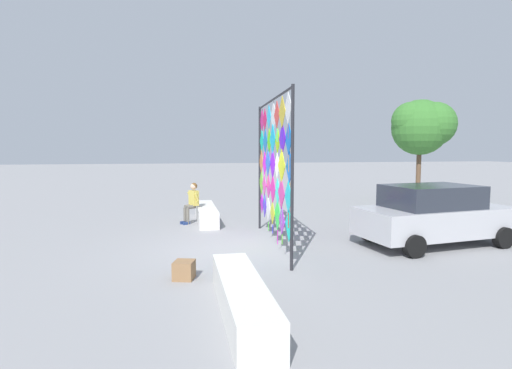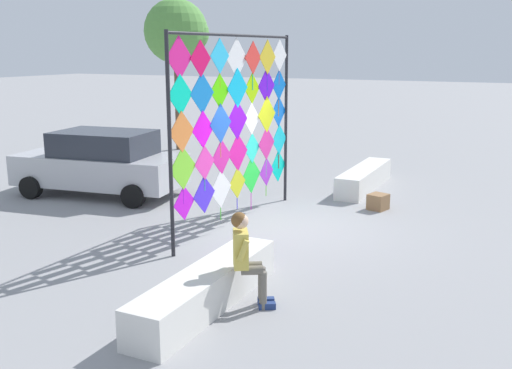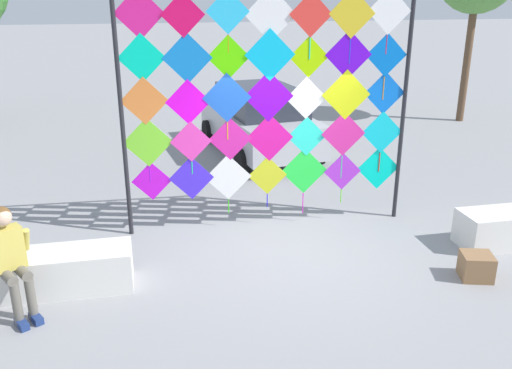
{
  "view_description": "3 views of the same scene",
  "coord_description": "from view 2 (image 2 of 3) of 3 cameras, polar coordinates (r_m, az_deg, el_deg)",
  "views": [
    {
      "loc": [
        10.02,
        -1.45,
        2.59
      ],
      "look_at": [
        -0.53,
        0.6,
        1.61
      ],
      "focal_mm": 28.05,
      "sensor_mm": 36.0,
      "label": 1
    },
    {
      "loc": [
        -10.78,
        -4.52,
        3.57
      ],
      "look_at": [
        -0.64,
        0.38,
        0.99
      ],
      "focal_mm": 41.28,
      "sensor_mm": 36.0,
      "label": 2
    },
    {
      "loc": [
        -2.2,
        -7.23,
        3.77
      ],
      "look_at": [
        -0.62,
        0.16,
        1.04
      ],
      "focal_mm": 38.08,
      "sensor_mm": 36.0,
      "label": 3
    }
  ],
  "objects": [
    {
      "name": "kite_display_rack",
      "position": [
        11.96,
        -1.82,
        6.62
      ],
      "size": [
        4.59,
        0.3,
        3.9
      ],
      "color": "#232328",
      "rests_on": "ground"
    },
    {
      "name": "tree_palm_like",
      "position": [
        21.55,
        -7.51,
        14.34
      ],
      "size": [
        2.25,
        2.27,
        5.33
      ],
      "color": "brown",
      "rests_on": "ground"
    },
    {
      "name": "ground",
      "position": [
        12.22,
        2.92,
        -4.09
      ],
      "size": [
        120.0,
        120.0,
        0.0
      ],
      "primitive_type": "plane",
      "color": "gray"
    },
    {
      "name": "parked_car",
      "position": [
        15.2,
        -14.76,
        2.06
      ],
      "size": [
        2.44,
        4.36,
        1.61
      ],
      "color": "#B7B7BC",
      "rests_on": "ground"
    },
    {
      "name": "plaza_ledge_left",
      "position": [
        8.47,
        -4.76,
        -10.02
      ],
      "size": [
        3.21,
        0.63,
        0.55
      ],
      "primitive_type": "cube",
      "color": "silver",
      "rests_on": "ground"
    },
    {
      "name": "seated_vendor",
      "position": [
        8.24,
        -0.95,
        -6.62
      ],
      "size": [
        0.62,
        0.68,
        1.4
      ],
      "color": "#666056",
      "rests_on": "ground"
    },
    {
      "name": "cardboard_box_large",
      "position": [
        13.73,
        11.74,
        -1.65
      ],
      "size": [
        0.5,
        0.48,
        0.36
      ],
      "primitive_type": "cube",
      "rotation": [
        0.0,
        0.0,
        -0.28
      ],
      "color": "olive",
      "rests_on": "ground"
    },
    {
      "name": "plaza_ledge_right",
      "position": [
        15.73,
        10.46,
        0.62
      ],
      "size": [
        3.21,
        0.63,
        0.55
      ],
      "primitive_type": "cube",
      "color": "silver",
      "rests_on": "ground"
    }
  ]
}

